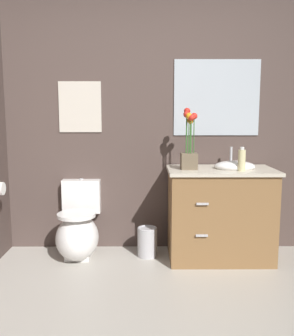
{
  "coord_description": "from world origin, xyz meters",
  "views": [
    {
      "loc": [
        -0.04,
        -1.85,
        1.31
      ],
      "look_at": [
        -0.02,
        1.4,
        0.84
      ],
      "focal_mm": 40.49,
      "sensor_mm": 36.0,
      "label": 1
    }
  ],
  "objects_px": {
    "wall_poster": "(80,107)",
    "soap_bottle": "(242,160)",
    "wall_mirror": "(217,98)",
    "vanity_cabinet": "(220,213)",
    "toilet": "(78,231)",
    "flower_vase": "(189,148)",
    "trash_bin": "(147,242)"
  },
  "relations": [
    {
      "from": "vanity_cabinet",
      "to": "wall_mirror",
      "type": "distance_m",
      "value": 1.07
    },
    {
      "from": "toilet",
      "to": "flower_vase",
      "type": "xyz_separation_m",
      "value": [
        0.99,
        -0.05,
        0.76
      ]
    },
    {
      "from": "soap_bottle",
      "to": "wall_poster",
      "type": "xyz_separation_m",
      "value": [
        -1.43,
        0.42,
        0.45
      ]
    },
    {
      "from": "toilet",
      "to": "soap_bottle",
      "type": "height_order",
      "value": "soap_bottle"
    },
    {
      "from": "vanity_cabinet",
      "to": "soap_bottle",
      "type": "relative_size",
      "value": 4.93
    },
    {
      "from": "toilet",
      "to": "flower_vase",
      "type": "relative_size",
      "value": 1.3
    },
    {
      "from": "flower_vase",
      "to": "vanity_cabinet",
      "type": "bearing_deg",
      "value": 3.91
    },
    {
      "from": "vanity_cabinet",
      "to": "soap_bottle",
      "type": "distance_m",
      "value": 0.53
    },
    {
      "from": "flower_vase",
      "to": "wall_mirror",
      "type": "relative_size",
      "value": 0.66
    },
    {
      "from": "trash_bin",
      "to": "wall_poster",
      "type": "distance_m",
      "value": 1.4
    },
    {
      "from": "vanity_cabinet",
      "to": "toilet",
      "type": "bearing_deg",
      "value": 178.82
    },
    {
      "from": "wall_mirror",
      "to": "flower_vase",
      "type": "bearing_deg",
      "value": -132.46
    },
    {
      "from": "vanity_cabinet",
      "to": "wall_poster",
      "type": "relative_size",
      "value": 2.13
    },
    {
      "from": "flower_vase",
      "to": "trash_bin",
      "type": "distance_m",
      "value": 0.94
    },
    {
      "from": "flower_vase",
      "to": "trash_bin",
      "type": "height_order",
      "value": "flower_vase"
    },
    {
      "from": "vanity_cabinet",
      "to": "wall_poster",
      "type": "bearing_deg",
      "value": 167.09
    },
    {
      "from": "soap_bottle",
      "to": "trash_bin",
      "type": "height_order",
      "value": "soap_bottle"
    },
    {
      "from": "wall_mirror",
      "to": "trash_bin",
      "type": "bearing_deg",
      "value": -159.26
    },
    {
      "from": "flower_vase",
      "to": "wall_mirror",
      "type": "height_order",
      "value": "wall_mirror"
    },
    {
      "from": "flower_vase",
      "to": "wall_poster",
      "type": "distance_m",
      "value": 1.1
    },
    {
      "from": "flower_vase",
      "to": "wall_poster",
      "type": "xyz_separation_m",
      "value": [
        -0.99,
        0.31,
        0.36
      ]
    },
    {
      "from": "wall_poster",
      "to": "soap_bottle",
      "type": "bearing_deg",
      "value": -16.46
    },
    {
      "from": "flower_vase",
      "to": "toilet",
      "type": "bearing_deg",
      "value": 177.33
    },
    {
      "from": "toilet",
      "to": "vanity_cabinet",
      "type": "height_order",
      "value": "vanity_cabinet"
    },
    {
      "from": "vanity_cabinet",
      "to": "wall_mirror",
      "type": "relative_size",
      "value": 1.25
    },
    {
      "from": "flower_vase",
      "to": "trash_bin",
      "type": "xyz_separation_m",
      "value": [
        -0.36,
        0.07,
        -0.87
      ]
    },
    {
      "from": "vanity_cabinet",
      "to": "wall_poster",
      "type": "height_order",
      "value": "wall_poster"
    },
    {
      "from": "toilet",
      "to": "soap_bottle",
      "type": "bearing_deg",
      "value": -6.15
    },
    {
      "from": "wall_mirror",
      "to": "wall_poster",
      "type": "bearing_deg",
      "value": 180.0
    },
    {
      "from": "flower_vase",
      "to": "soap_bottle",
      "type": "relative_size",
      "value": 2.61
    },
    {
      "from": "wall_poster",
      "to": "flower_vase",
      "type": "bearing_deg",
      "value": -17.54
    },
    {
      "from": "flower_vase",
      "to": "trash_bin",
      "type": "relative_size",
      "value": 1.95
    }
  ]
}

